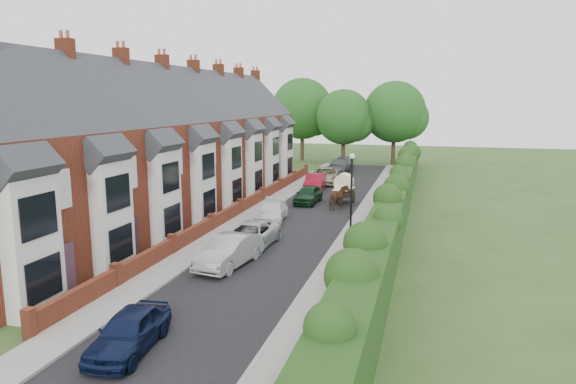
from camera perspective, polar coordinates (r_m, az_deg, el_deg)
name	(u,v)px	position (r m, az deg, el deg)	size (l,w,h in m)	color
ground	(270,263)	(25.70, -2.04, -7.90)	(140.00, 140.00, 0.00)	#2D4C1E
road	(310,215)	(36.07, 2.46, -2.57)	(6.00, 58.00, 0.02)	black
pavement_hedge_side	(369,218)	(35.39, 8.95, -2.86)	(2.20, 58.00, 0.12)	gray
pavement_house_side	(258,211)	(37.09, -3.35, -2.14)	(1.70, 58.00, 0.12)	gray
kerb_hedge_side	(353,217)	(35.51, 7.26, -2.76)	(0.18, 58.00, 0.13)	gray
kerb_house_side	(269,212)	(36.84, -2.17, -2.21)	(0.18, 58.00, 0.13)	gray
hedge	(396,197)	(34.93, 11.95, -0.54)	(2.10, 58.00, 2.85)	#183912
terrace_row	(167,149)	(38.10, -13.27, 4.65)	(9.05, 40.50, 11.50)	maroon
garden_wall_row	(240,208)	(36.42, -5.35, -1.76)	(0.35, 40.35, 1.10)	brown
lamppost	(351,188)	(27.97, 7.06, 0.48)	(0.32, 0.32, 5.16)	black
tree_far_left	(347,119)	(64.19, 6.53, 8.11)	(7.14, 6.80, 9.29)	#332316
tree_far_right	(398,114)	(65.50, 12.10, 8.52)	(7.98, 7.60, 10.31)	#332316
tree_far_back	(305,110)	(68.27, 1.95, 9.05)	(8.40, 8.00, 10.82)	#332316
car_navy	(129,331)	(17.80, -17.24, -14.55)	(1.57, 3.91, 1.33)	#0B1433
car_silver_a	(229,251)	(25.20, -6.53, -6.55)	(1.58, 4.53, 1.49)	#9E9EA2
car_silver_b	(250,235)	(28.14, -4.27, -4.84)	(2.29, 4.98, 1.38)	silver
car_white	(272,211)	(34.27, -1.83, -2.16)	(1.81, 4.46, 1.30)	white
car_green	(308,194)	(40.10, 2.26, -0.27)	(1.64, 4.08, 1.39)	black
car_red	(315,182)	(45.59, 3.02, 1.07)	(1.59, 4.56, 1.50)	maroon
car_beige	(325,176)	(49.75, 4.10, 1.84)	(2.53, 5.49, 1.53)	tan
car_grey	(340,165)	(57.54, 5.82, 2.95)	(2.15, 5.29, 1.54)	#4C4F52
horse	(339,198)	(37.99, 5.66, -0.64)	(0.93, 2.05, 1.73)	#552F1F
horse_cart	(344,186)	(40.06, 6.22, 0.62)	(1.49, 3.28, 2.37)	black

